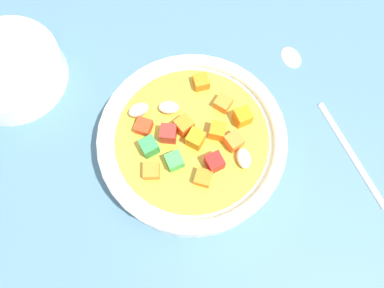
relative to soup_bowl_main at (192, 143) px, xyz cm
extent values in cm
cube|color=#42667A|center=(0.00, 0.00, -3.98)|extent=(140.00, 140.00, 2.00)
cylinder|color=white|center=(0.00, 0.00, -0.83)|extent=(20.56, 20.56, 4.29)
torus|color=white|center=(0.00, 0.00, 1.76)|extent=(20.84, 20.84, 1.51)
cylinder|color=gold|center=(0.00, 0.00, 1.51)|extent=(16.92, 16.92, 0.40)
ellipsoid|color=beige|center=(0.21, -4.22, 2.26)|extent=(2.74, 2.62, 1.09)
cube|color=red|center=(3.56, -3.99, 2.32)|extent=(2.31, 2.31, 1.23)
cube|color=orange|center=(-5.08, -0.97, 2.36)|extent=(2.12, 2.12, 1.30)
cube|color=orange|center=(-4.77, -4.55, 2.37)|extent=(2.18, 2.18, 1.33)
cube|color=orange|center=(-2.48, 1.30, 2.57)|extent=(2.33, 2.33, 1.72)
cube|color=green|center=(3.22, 1.20, 2.50)|extent=(2.00, 2.00, 1.58)
cube|color=orange|center=(-3.14, 3.27, 2.52)|extent=(1.73, 1.73, 1.62)
cube|color=orange|center=(1.89, 4.41, 2.33)|extent=(2.32, 2.32, 1.24)
ellipsoid|color=beige|center=(-2.81, 5.32, 2.31)|extent=(2.35, 2.74, 1.20)
ellipsoid|color=beige|center=(2.88, -5.90, 2.44)|extent=(2.57, 1.93, 1.46)
cube|color=orange|center=(0.17, 0.65, 2.66)|extent=(2.19, 2.19, 1.90)
cube|color=green|center=(4.42, -1.62, 2.68)|extent=(1.86, 1.86, 1.94)
cube|color=orange|center=(5.73, 0.56, 2.32)|extent=(2.31, 2.31, 1.22)
cube|color=orange|center=(-5.67, 1.67, 2.60)|extent=(2.00, 2.00, 1.78)
cube|color=red|center=(1.95, -1.60, 2.66)|extent=(2.34, 2.34, 1.91)
cube|color=orange|center=(-0.09, -1.41, 2.58)|extent=(1.72, 1.72, 1.73)
cube|color=red|center=(-0.20, 3.88, 2.64)|extent=(1.94, 1.94, 1.87)
cylinder|color=silver|center=(-15.08, 11.89, -2.58)|extent=(4.02, 14.22, 0.80)
ellipsoid|color=silver|center=(-18.40, -2.47, -2.54)|extent=(3.17, 3.86, 0.88)
cylinder|color=white|center=(12.18, -21.75, -1.27)|extent=(13.56, 13.56, 3.43)
torus|color=white|center=(12.18, -21.75, 0.72)|extent=(13.70, 13.70, 1.09)
camera|label=1|loc=(8.44, 11.12, 39.38)|focal=34.46mm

